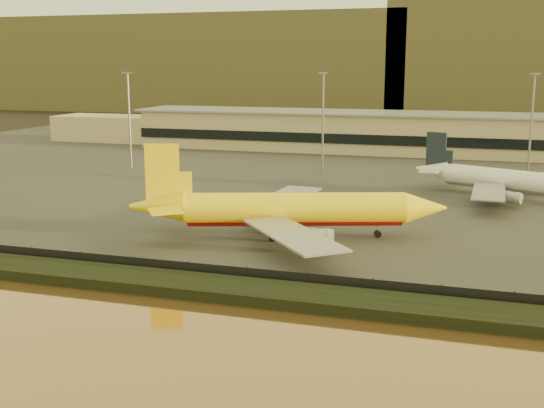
{
  "coord_description": "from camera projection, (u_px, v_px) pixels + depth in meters",
  "views": [
    {
      "loc": [
        29.63,
        -91.05,
        27.7
      ],
      "look_at": [
        -2.47,
        12.0,
        5.44
      ],
      "focal_mm": 45.0,
      "sensor_mm": 36.0,
      "label": 1
    }
  ],
  "objects": [
    {
      "name": "ground",
      "position": [
        264.0,
        257.0,
        99.36
      ],
      "size": [
        900.0,
        900.0,
        0.0
      ],
      "primitive_type": "plane",
      "color": "black",
      "rests_on": "ground"
    },
    {
      "name": "embankment",
      "position": [
        221.0,
        289.0,
        83.32
      ],
      "size": [
        320.0,
        7.0,
        1.4
      ],
      "primitive_type": "cube",
      "color": "black",
      "rests_on": "ground"
    },
    {
      "name": "tarmac",
      "position": [
        370.0,
        166.0,
        188.17
      ],
      "size": [
        320.0,
        220.0,
        0.2
      ],
      "primitive_type": "cube",
      "color": "#2D2D2D",
      "rests_on": "ground"
    },
    {
      "name": "perimeter_fence",
      "position": [
        232.0,
        275.0,
        86.94
      ],
      "size": [
        300.0,
        0.05,
        2.2
      ],
      "primitive_type": "cube",
      "color": "black",
      "rests_on": "tarmac"
    },
    {
      "name": "terminal_building",
      "position": [
        341.0,
        132.0,
        219.73
      ],
      "size": [
        202.0,
        25.0,
        12.6
      ],
      "color": "tan",
      "rests_on": "tarmac"
    },
    {
      "name": "apron_light_masts",
      "position": [
        421.0,
        115.0,
        161.95
      ],
      "size": [
        152.2,
        12.2,
        25.4
      ],
      "color": "slate",
      "rests_on": "tarmac"
    },
    {
      "name": "distant_hills",
      "position": [
        403.0,
        58.0,
        416.98
      ],
      "size": [
        470.0,
        160.0,
        70.0
      ],
      "color": "brown",
      "rests_on": "ground"
    },
    {
      "name": "dhl_cargo_jet",
      "position": [
        289.0,
        210.0,
        108.94
      ],
      "size": [
        49.81,
        47.46,
        15.23
      ],
      "rotation": [
        0.0,
        0.0,
        0.32
      ],
      "color": "yellow",
      "rests_on": "tarmac"
    },
    {
      "name": "white_narrowbody_jet",
      "position": [
        513.0,
        181.0,
        139.92
      ],
      "size": [
        42.39,
        40.04,
        12.78
      ],
      "rotation": [
        0.0,
        0.0,
        -0.41
      ],
      "color": "white",
      "rests_on": "tarmac"
    },
    {
      "name": "gse_vehicle_yellow",
      "position": [
        369.0,
        216.0,
        120.95
      ],
      "size": [
        4.67,
        2.54,
        2.0
      ],
      "primitive_type": "cube",
      "rotation": [
        0.0,
        0.0,
        -0.12
      ],
      "color": "yellow",
      "rests_on": "tarmac"
    },
    {
      "name": "gse_vehicle_white",
      "position": [
        248.0,
        199.0,
        137.22
      ],
      "size": [
        3.73,
        2.74,
        1.53
      ],
      "primitive_type": "cube",
      "rotation": [
        0.0,
        0.0,
        0.4
      ],
      "color": "white",
      "rests_on": "tarmac"
    }
  ]
}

